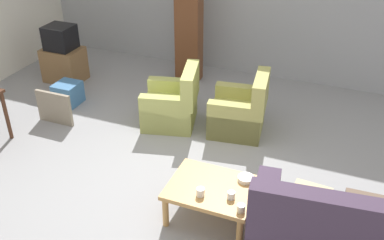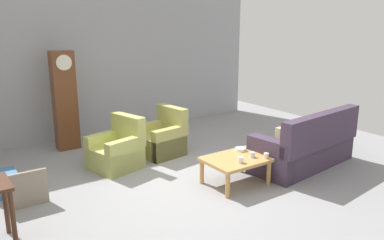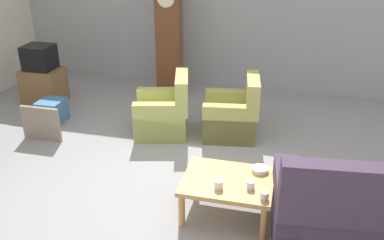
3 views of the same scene
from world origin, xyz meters
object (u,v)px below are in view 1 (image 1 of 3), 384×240
armchair_olive_near (173,106)px  framed_picture_leaning (54,108)px  tv_crt (60,37)px  cup_cream_tall (241,208)px  tv_stand_cabinet (64,64)px  armchair_olive_far (240,113)px  bowl_white_stacked (246,179)px  storage_box_blue (68,94)px  cup_blue_rimmed (231,195)px  grandfather_clock (189,26)px  coffee_table_wood (212,191)px  couch_floral (357,238)px  cup_white_porcelain (200,192)px

armchair_olive_near → framed_picture_leaning: 1.81m
tv_crt → cup_cream_tall: bearing=-33.0°
tv_stand_cabinet → cup_cream_tall: 4.92m
armchair_olive_far → bowl_white_stacked: (0.55, -1.67, 0.15)m
storage_box_blue → armchair_olive_far: bearing=4.7°
tv_crt → cup_blue_rimmed: tv_crt is taller
grandfather_clock → coffee_table_wood: bearing=-63.7°
armchair_olive_near → coffee_table_wood: armchair_olive_near is taller
couch_floral → bowl_white_stacked: 1.29m
framed_picture_leaning → armchair_olive_far: bearing=17.2°
armchair_olive_near → tv_crt: size_ratio=1.98×
framed_picture_leaning → bowl_white_stacked: (3.25, -0.83, 0.20)m
armchair_olive_far → cup_blue_rimmed: size_ratio=10.75×
armchair_olive_near → storage_box_blue: 1.88m
cup_white_porcelain → armchair_olive_near: bearing=121.7°
cup_cream_tall → bowl_white_stacked: cup_cream_tall is taller
grandfather_clock → armchair_olive_near: bearing=-76.5°
armchair_olive_far → cup_blue_rimmed: 2.08m
framed_picture_leaning → armchair_olive_near: bearing=21.6°
coffee_table_wood → cup_white_porcelain: 0.23m
storage_box_blue → cup_white_porcelain: (3.06, -1.86, 0.30)m
grandfather_clock → framed_picture_leaning: grandfather_clock is taller
tv_crt → cup_cream_tall: size_ratio=5.74×
grandfather_clock → cup_cream_tall: size_ratio=23.80×
couch_floral → cup_cream_tall: size_ratio=26.09×
tv_stand_cabinet → cup_blue_rimmed: size_ratio=7.95×
coffee_table_wood → cup_blue_rimmed: cup_blue_rimmed is taller
bowl_white_stacked → storage_box_blue: bearing=157.4°
armchair_olive_near → grandfather_clock: bearing=103.5°
storage_box_blue → bowl_white_stacked: bowl_white_stacked is taller
cup_white_porcelain → cup_cream_tall: (0.47, -0.08, -0.01)m
cup_white_porcelain → cup_blue_rimmed: (0.32, 0.08, -0.00)m
coffee_table_wood → bowl_white_stacked: bowl_white_stacked is taller
coffee_table_wood → framed_picture_leaning: 3.13m
framed_picture_leaning → cup_cream_tall: (3.34, -1.34, 0.22)m
armchair_olive_near → cup_cream_tall: 2.61m
bowl_white_stacked → cup_white_porcelain: bearing=-131.5°
framed_picture_leaning → bowl_white_stacked: 3.36m
coffee_table_wood → cup_blue_rimmed: (0.25, -0.11, 0.10)m
tv_crt → grandfather_clock: bearing=23.7°
coffee_table_wood → framed_picture_leaning: bearing=160.0°
couch_floral → armchair_olive_far: 2.70m
tv_stand_cabinet → tv_crt: size_ratio=1.42×
storage_box_blue → bowl_white_stacked: size_ratio=2.19×
tv_crt → framed_picture_leaning: size_ratio=0.80×
couch_floral → cup_blue_rimmed: size_ratio=25.52×
grandfather_clock → armchair_olive_far: bearing=-45.4°
framed_picture_leaning → cup_blue_rimmed: cup_blue_rimmed is taller
armchair_olive_near → tv_stand_cabinet: (-2.46, 0.68, 0.00)m
coffee_table_wood → grandfather_clock: bearing=116.3°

